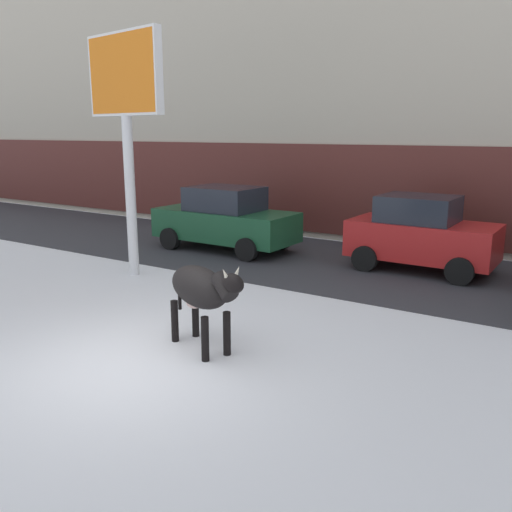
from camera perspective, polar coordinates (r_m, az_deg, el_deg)
ground_plane at (r=8.48m, az=-12.79°, el=-11.03°), size 120.00×120.00×0.00m
road_strip at (r=14.38m, az=8.70°, el=-0.86°), size 60.00×5.60×0.01m
building_facade at (r=19.78m, az=16.99°, el=21.39°), size 44.00×6.10×13.00m
cow_black at (r=8.54m, az=-5.75°, el=-3.51°), size 1.91×1.08×1.54m
billboard at (r=13.18m, az=-13.60°, el=16.58°), size 2.52×0.60×5.56m
car_darkgreen_sedan at (r=15.87m, az=-3.25°, el=3.90°), size 4.23×2.03×1.84m
car_red_hatchback at (r=14.06m, az=16.92°, el=2.25°), size 3.52×1.96×1.86m
pedestrian_far_left at (r=18.41m, az=4.99°, el=5.04°), size 0.36×0.24×1.73m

